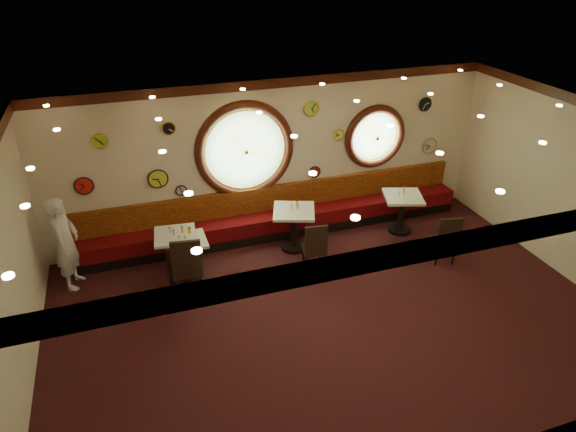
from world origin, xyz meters
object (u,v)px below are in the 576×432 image
object	(u,v)px
condiment_a_bottle	(182,229)
table_a	(177,248)
condiment_c_salt	(292,207)
condiment_d_salt	(399,194)
condiment_c_pepper	(298,208)
condiment_a_salt	(170,230)
chair_a	(179,265)
condiment_b_pepper	(185,239)
condiment_c_bottle	(297,205)
chair_b	(187,264)
table_d	(402,209)
condiment_a_pepper	(174,233)
condiment_d_pepper	(404,195)
table_c	(294,224)
condiment_b_bottle	(190,232)
condiment_b_salt	(179,238)
condiment_d_bottle	(404,190)
waiter	(67,243)
chair_c	(315,244)
table_b	(188,253)
chair_d	(447,236)

from	to	relation	value
condiment_a_bottle	table_a	bearing A→B (deg)	-170.75
condiment_c_salt	condiment_d_salt	bearing A→B (deg)	-1.53
condiment_c_pepper	condiment_d_salt	bearing A→B (deg)	-0.55
condiment_a_salt	chair_a	bearing A→B (deg)	-87.15
condiment_c_salt	condiment_b_pepper	bearing A→B (deg)	-171.10
chair_a	condiment_c_bottle	bearing A→B (deg)	15.87
condiment_b_pepper	condiment_c_salt	bearing A→B (deg)	8.90
chair_b	condiment_a_salt	size ratio (longest dim) A/B	6.97
table_d	condiment_a_bottle	distance (m)	4.51
chair_a	condiment_a_bottle	size ratio (longest dim) A/B	4.36
condiment_a_pepper	condiment_c_bottle	world-z (taller)	condiment_c_bottle
condiment_d_pepper	condiment_d_salt	bearing A→B (deg)	130.57
chair_a	chair_b	world-z (taller)	chair_b
table_c	condiment_b_bottle	size ratio (longest dim) A/B	5.93
condiment_d_salt	condiment_b_pepper	bearing A→B (deg)	-176.53
table_c	condiment_b_bottle	world-z (taller)	condiment_b_bottle
condiment_c_pepper	condiment_c_bottle	distance (m)	0.07
condiment_d_salt	condiment_c_bottle	distance (m)	2.19
table_d	condiment_b_salt	size ratio (longest dim) A/B	9.89
condiment_c_bottle	condiment_d_bottle	size ratio (longest dim) A/B	1.01
table_c	chair_b	distance (m)	2.39
waiter	table_c	bearing A→B (deg)	-76.74
chair_b	chair_c	distance (m)	2.32
table_b	condiment_a_bottle	size ratio (longest dim) A/B	5.46
table_c	condiment_b_pepper	distance (m)	2.18
chair_a	condiment_a_salt	world-z (taller)	chair_a
condiment_a_salt	condiment_b_salt	xyz separation A→B (m)	(0.13, -0.24, -0.06)
condiment_d_bottle	condiment_b_pepper	bearing A→B (deg)	-175.80
condiment_d_salt	table_c	bearing A→B (deg)	179.02
chair_a	condiment_c_pepper	world-z (taller)	chair_a
chair_d	chair_b	bearing A→B (deg)	-172.27
chair_d	condiment_b_salt	world-z (taller)	chair_d
condiment_c_salt	condiment_a_pepper	size ratio (longest dim) A/B	1.03
table_a	condiment_a_pepper	xyz separation A→B (m)	(-0.02, -0.03, 0.35)
condiment_b_pepper	condiment_b_bottle	xyz separation A→B (m)	(0.11, 0.18, 0.03)
condiment_b_salt	condiment_a_bottle	bearing A→B (deg)	64.62
condiment_b_bottle	condiment_d_bottle	world-z (taller)	condiment_d_bottle
table_c	condiment_b_pepper	world-z (taller)	table_c
chair_a	condiment_d_pepper	size ratio (longest dim) A/B	6.37
chair_c	condiment_d_salt	size ratio (longest dim) A/B	7.09
condiment_b_salt	condiment_d_salt	distance (m)	4.51
condiment_c_pepper	condiment_d_bottle	bearing A→B (deg)	1.12
chair_c	condiment_b_pepper	world-z (taller)	chair_c
chair_c	chair_b	bearing A→B (deg)	-169.93
condiment_c_salt	condiment_a_bottle	xyz separation A→B (m)	(-2.11, -0.08, -0.05)
table_b	condiment_b_bottle	distance (m)	0.39
condiment_b_pepper	chair_d	bearing A→B (deg)	-13.09
chair_b	condiment_d_bottle	bearing A→B (deg)	19.29
table_b	table_d	world-z (taller)	table_d
chair_d	condiment_c_salt	xyz separation A→B (m)	(-2.57, 1.41, 0.34)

